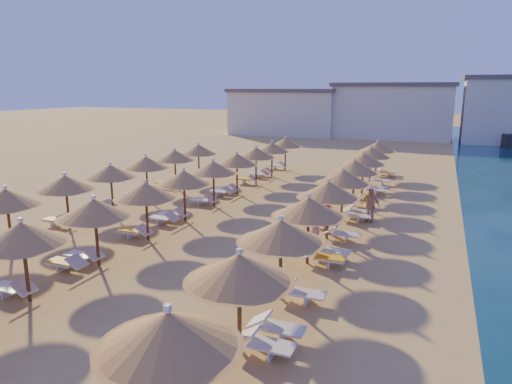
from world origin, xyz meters
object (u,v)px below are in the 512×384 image
at_px(beachgoer_c, 370,205).
at_px(parasol_row_west, 184,178).
at_px(beachgoer_a, 315,223).
at_px(beachgoer_b, 324,214).
at_px(parasol_row_east, 328,191).

bearing_deg(beachgoer_c, parasol_row_west, -140.67).
distance_m(beachgoer_c, beachgoer_a, 4.71).
xyz_separation_m(beachgoer_c, beachgoer_b, (-1.71, -2.71, 0.06)).
xyz_separation_m(parasol_row_east, beachgoer_c, (1.39, 3.43, -1.35)).
relative_size(beachgoer_c, beachgoer_b, 0.94).
distance_m(beachgoer_a, beachgoer_b, 1.66).
bearing_deg(beachgoer_a, beachgoer_b, 170.94).
xyz_separation_m(parasol_row_west, beachgoer_a, (7.02, -0.94, -1.29)).
distance_m(beachgoer_c, beachgoer_b, 3.21).
bearing_deg(beachgoer_c, beachgoer_a, -93.62).
height_order(parasol_row_east, beachgoer_c, parasol_row_east).
height_order(beachgoer_a, beachgoer_b, beachgoer_a).
bearing_deg(beachgoer_b, parasol_row_east, -8.30).
distance_m(parasol_row_west, beachgoer_b, 7.19).
xyz_separation_m(parasol_row_west, beachgoer_c, (8.75, 3.43, -1.35)).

